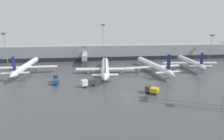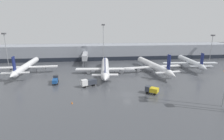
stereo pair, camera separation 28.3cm
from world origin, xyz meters
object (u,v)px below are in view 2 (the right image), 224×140
(apron_light_mast_0, at_px, (5,39))
(apron_light_mast_4, at_px, (103,33))
(parked_jet_2, at_px, (153,66))
(traffic_cone_2, at_px, (72,103))
(service_truck_0, at_px, (152,89))
(parked_jet_3, at_px, (27,66))
(parked_jet_0, at_px, (105,68))
(service_truck_2, at_px, (55,80))
(parked_jet_1, at_px, (190,62))
(apron_light_mast_2, at_px, (212,40))
(traffic_cone_0, at_px, (224,70))
(service_truck_1, at_px, (89,82))

(apron_light_mast_0, distance_m, apron_light_mast_4, 53.38)
(parked_jet_2, distance_m, traffic_cone_2, 46.04)
(apron_light_mast_4, bearing_deg, service_truck_0, -76.40)
(parked_jet_3, height_order, traffic_cone_2, parked_jet_3)
(parked_jet_0, height_order, service_truck_2, parked_jet_0)
(service_truck_2, height_order, apron_light_mast_0, apron_light_mast_0)
(parked_jet_1, xyz_separation_m, service_truck_0, (-30.39, -30.85, -1.78))
(traffic_cone_2, height_order, apron_light_mast_4, apron_light_mast_4)
(parked_jet_0, height_order, apron_light_mast_4, apron_light_mast_4)
(parked_jet_0, relative_size, apron_light_mast_2, 2.47)
(parked_jet_2, height_order, apron_light_mast_2, apron_light_mast_2)
(traffic_cone_0, bearing_deg, apron_light_mast_4, 154.21)
(traffic_cone_2, bearing_deg, parked_jet_1, 32.97)
(parked_jet_1, bearing_deg, parked_jet_0, 102.05)
(parked_jet_0, distance_m, parked_jet_3, 35.45)
(parked_jet_1, xyz_separation_m, traffic_cone_2, (-54.79, -35.54, -2.86))
(traffic_cone_0, relative_size, apron_light_mast_4, 0.03)
(parked_jet_1, height_order, parked_jet_2, parked_jet_2)
(apron_light_mast_2, bearing_deg, traffic_cone_2, -145.28)
(parked_jet_3, xyz_separation_m, traffic_cone_0, (91.50, -6.70, -2.96))
(parked_jet_3, distance_m, traffic_cone_2, 42.08)
(apron_light_mast_2, bearing_deg, service_truck_2, -157.38)
(service_truck_2, distance_m, traffic_cone_0, 76.41)
(parked_jet_3, distance_m, service_truck_1, 35.12)
(parked_jet_3, relative_size, apron_light_mast_4, 1.67)
(parked_jet_0, height_order, traffic_cone_2, parked_jet_0)
(parked_jet_0, height_order, apron_light_mast_2, apron_light_mast_2)
(parked_jet_1, relative_size, service_truck_0, 7.24)
(apron_light_mast_0, bearing_deg, parked_jet_3, -50.23)
(parked_jet_0, relative_size, traffic_cone_2, 62.79)
(parked_jet_2, height_order, service_truck_2, parked_jet_2)
(service_truck_1, relative_size, apron_light_mast_0, 0.34)
(parked_jet_3, xyz_separation_m, apron_light_mast_4, (36.02, 20.11, 13.45))
(traffic_cone_0, relative_size, apron_light_mast_2, 0.04)
(parked_jet_2, distance_m, service_truck_0, 28.02)
(service_truck_1, relative_size, service_truck_2, 1.06)
(service_truck_1, distance_m, traffic_cone_0, 65.02)
(parked_jet_3, relative_size, service_truck_2, 6.62)
(service_truck_0, bearing_deg, parked_jet_2, -72.39)
(traffic_cone_0, relative_size, traffic_cone_2, 1.11)
(service_truck_0, height_order, apron_light_mast_2, apron_light_mast_2)
(service_truck_1, bearing_deg, apron_light_mast_2, -177.24)
(service_truck_0, distance_m, service_truck_1, 21.94)
(parked_jet_0, bearing_deg, service_truck_1, 161.35)
(parked_jet_3, bearing_deg, service_truck_1, -128.22)
(service_truck_1, height_order, traffic_cone_0, service_truck_1)
(parked_jet_2, distance_m, traffic_cone_0, 34.07)
(service_truck_2, relative_size, apron_light_mast_0, 0.32)
(parked_jet_0, relative_size, parked_jet_2, 1.02)
(traffic_cone_0, height_order, apron_light_mast_2, apron_light_mast_2)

